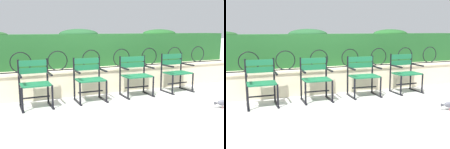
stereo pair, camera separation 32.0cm
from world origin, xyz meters
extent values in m
plane|color=#B7B5AF|center=(0.00, 0.00, 0.00)|extent=(60.00, 60.00, 0.00)
cube|color=beige|center=(0.00, 0.96, 0.26)|extent=(7.79, 0.35, 0.52)
cube|color=beige|center=(0.00, 0.96, 0.55)|extent=(7.79, 0.41, 0.05)
cylinder|color=black|center=(0.00, 0.89, 0.59)|extent=(7.24, 0.02, 0.02)
torus|color=black|center=(-1.65, 0.89, 0.78)|extent=(0.42, 0.02, 0.42)
torus|color=black|center=(-0.91, 0.89, 0.78)|extent=(0.42, 0.02, 0.42)
torus|color=black|center=(-0.17, 0.89, 0.78)|extent=(0.42, 0.02, 0.42)
torus|color=black|center=(0.57, 0.89, 0.78)|extent=(0.42, 0.02, 0.42)
torus|color=black|center=(1.31, 0.89, 0.78)|extent=(0.42, 0.02, 0.42)
torus|color=black|center=(2.05, 0.89, 0.78)|extent=(0.42, 0.02, 0.42)
torus|color=black|center=(2.79, 0.89, 0.78)|extent=(0.42, 0.02, 0.42)
cube|color=#1E5123|center=(0.00, 1.46, 0.95)|extent=(7.64, 0.63, 0.75)
ellipsoid|color=#1C4523|center=(-0.27, 1.46, 1.32)|extent=(0.93, 0.57, 0.24)
ellipsoid|color=#1E5121|center=(1.95, 1.46, 1.32)|extent=(0.96, 0.57, 0.22)
cube|color=#19663D|center=(-1.45, 0.14, 0.44)|extent=(0.53, 0.13, 0.03)
cube|color=#19663D|center=(-1.46, 0.28, 0.44)|extent=(0.53, 0.13, 0.03)
cube|color=#19663D|center=(-1.46, 0.41, 0.44)|extent=(0.53, 0.13, 0.03)
cube|color=#19663D|center=(-1.46, 0.52, 0.81)|extent=(0.53, 0.04, 0.11)
cube|color=#19663D|center=(-1.46, 0.52, 0.66)|extent=(0.53, 0.04, 0.11)
cylinder|color=black|center=(-1.20, 0.52, 0.44)|extent=(0.04, 0.04, 0.89)
cylinder|color=black|center=(-1.19, 0.09, 0.22)|extent=(0.04, 0.04, 0.44)
cube|color=black|center=(-1.19, 0.28, 0.01)|extent=(0.05, 0.52, 0.02)
cube|color=black|center=(-1.19, 0.28, 0.62)|extent=(0.04, 0.40, 0.03)
cylinder|color=black|center=(-1.72, 0.51, 0.44)|extent=(0.04, 0.04, 0.89)
cylinder|color=black|center=(-1.72, 0.08, 0.22)|extent=(0.04, 0.04, 0.44)
cube|color=black|center=(-1.72, 0.27, 0.01)|extent=(0.05, 0.52, 0.02)
cube|color=black|center=(-1.72, 0.27, 0.62)|extent=(0.04, 0.40, 0.03)
cylinder|color=black|center=(-1.46, 0.28, 0.20)|extent=(0.50, 0.04, 0.03)
cube|color=#19663D|center=(-0.39, 0.17, 0.44)|extent=(0.54, 0.13, 0.03)
cube|color=#19663D|center=(-0.39, 0.30, 0.44)|extent=(0.54, 0.13, 0.03)
cube|color=#19663D|center=(-0.39, 0.44, 0.44)|extent=(0.54, 0.13, 0.03)
cube|color=#19663D|center=(-0.39, 0.54, 0.80)|extent=(0.54, 0.04, 0.11)
cube|color=#19663D|center=(-0.39, 0.54, 0.66)|extent=(0.54, 0.04, 0.11)
cylinder|color=black|center=(-0.12, 0.54, 0.44)|extent=(0.04, 0.04, 0.87)
cylinder|color=black|center=(-0.12, 0.11, 0.22)|extent=(0.04, 0.04, 0.44)
cube|color=black|center=(-0.12, 0.30, 0.01)|extent=(0.05, 0.52, 0.02)
cube|color=black|center=(-0.12, 0.30, 0.62)|extent=(0.04, 0.40, 0.03)
cylinder|color=black|center=(-0.66, 0.55, 0.44)|extent=(0.04, 0.04, 0.87)
cylinder|color=black|center=(-0.66, 0.12, 0.22)|extent=(0.04, 0.04, 0.44)
cube|color=black|center=(-0.66, 0.31, 0.01)|extent=(0.05, 0.52, 0.02)
cube|color=black|center=(-0.66, 0.31, 0.62)|extent=(0.04, 0.40, 0.03)
cylinder|color=black|center=(-0.39, 0.30, 0.20)|extent=(0.51, 0.04, 0.03)
cube|color=#19663D|center=(0.67, 0.19, 0.44)|extent=(0.60, 0.15, 0.03)
cube|color=#19663D|center=(0.68, 0.33, 0.44)|extent=(0.60, 0.15, 0.03)
cube|color=#19663D|center=(0.68, 0.47, 0.44)|extent=(0.60, 0.15, 0.03)
cube|color=#19663D|center=(0.68, 0.57, 0.78)|extent=(0.59, 0.05, 0.11)
cube|color=#19663D|center=(0.68, 0.57, 0.65)|extent=(0.59, 0.05, 0.11)
cylinder|color=black|center=(0.98, 0.56, 0.43)|extent=(0.04, 0.04, 0.86)
cylinder|color=black|center=(0.96, 0.13, 0.22)|extent=(0.04, 0.04, 0.44)
cube|color=black|center=(0.97, 0.32, 0.01)|extent=(0.06, 0.52, 0.02)
cube|color=black|center=(0.97, 0.32, 0.62)|extent=(0.05, 0.40, 0.03)
cylinder|color=black|center=(0.39, 0.58, 0.43)|extent=(0.04, 0.04, 0.86)
cylinder|color=black|center=(0.37, 0.15, 0.22)|extent=(0.04, 0.04, 0.44)
cube|color=black|center=(0.38, 0.34, 0.01)|extent=(0.06, 0.52, 0.02)
cube|color=black|center=(0.38, 0.34, 0.62)|extent=(0.05, 0.40, 0.03)
cylinder|color=black|center=(0.68, 0.33, 0.20)|extent=(0.56, 0.05, 0.03)
cube|color=#19663D|center=(1.75, 0.19, 0.44)|extent=(0.58, 0.15, 0.03)
cube|color=#19663D|center=(1.74, 0.33, 0.44)|extent=(0.58, 0.15, 0.03)
cube|color=#19663D|center=(1.74, 0.46, 0.44)|extent=(0.58, 0.15, 0.03)
cube|color=#19663D|center=(1.73, 0.57, 0.80)|extent=(0.57, 0.05, 0.11)
cube|color=#19663D|center=(1.73, 0.57, 0.66)|extent=(0.57, 0.05, 0.11)
cylinder|color=black|center=(2.02, 0.58, 0.44)|extent=(0.04, 0.04, 0.88)
cylinder|color=black|center=(2.04, 0.15, 0.22)|extent=(0.04, 0.04, 0.44)
cube|color=black|center=(2.03, 0.34, 0.01)|extent=(0.06, 0.52, 0.02)
cube|color=black|center=(2.03, 0.34, 0.62)|extent=(0.05, 0.40, 0.03)
cylinder|color=black|center=(1.45, 0.55, 0.44)|extent=(0.04, 0.04, 0.88)
cylinder|color=black|center=(1.46, 0.12, 0.22)|extent=(0.04, 0.04, 0.44)
cube|color=black|center=(1.45, 0.31, 0.01)|extent=(0.06, 0.52, 0.02)
cube|color=black|center=(1.45, 0.31, 0.62)|extent=(0.05, 0.40, 0.03)
cylinder|color=black|center=(1.74, 0.33, 0.20)|extent=(0.55, 0.05, 0.03)
ellipsoid|color=#5B5B66|center=(1.68, -1.12, 0.11)|extent=(0.21, 0.16, 0.11)
cone|color=#404047|center=(1.57, -1.08, 0.10)|extent=(0.09, 0.08, 0.06)
ellipsoid|color=#4E4E56|center=(1.68, -1.07, 0.11)|extent=(0.14, 0.06, 0.07)
ellipsoid|color=#4E4E56|center=(1.66, -1.15, 0.11)|extent=(0.14, 0.06, 0.07)
cylinder|color=#C6515B|center=(1.70, -1.10, 0.03)|extent=(0.01, 0.01, 0.05)
cylinder|color=#C6515B|center=(1.66, -1.13, 0.03)|extent=(0.01, 0.01, 0.05)
camera|label=1|loc=(-2.06, -4.67, 1.44)|focal=42.90mm
camera|label=2|loc=(-1.76, -4.79, 1.44)|focal=42.90mm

